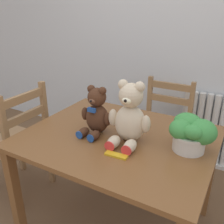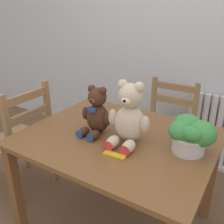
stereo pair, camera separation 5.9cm
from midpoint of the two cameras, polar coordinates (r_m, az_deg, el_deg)
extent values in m
cube|color=silver|center=(2.55, 14.41, 17.45)|extent=(8.00, 0.04, 2.60)
cylinder|color=silver|center=(2.69, 15.56, -2.95)|extent=(0.06, 0.06, 0.76)
cylinder|color=silver|center=(2.68, 17.02, -3.26)|extent=(0.06, 0.06, 0.76)
cylinder|color=silver|center=(2.67, 18.49, -3.56)|extent=(0.06, 0.06, 0.76)
cylinder|color=silver|center=(2.66, 19.98, -3.87)|extent=(0.06, 0.06, 0.76)
cylinder|color=silver|center=(2.65, 21.47, -4.17)|extent=(0.06, 0.06, 0.76)
cylinder|color=silver|center=(2.64, 22.97, -4.48)|extent=(0.06, 0.06, 0.76)
cube|color=silver|center=(2.82, 21.84, -10.97)|extent=(0.78, 0.10, 0.04)
cube|color=brown|center=(1.61, 0.36, -5.88)|extent=(1.19, 0.95, 0.03)
cube|color=brown|center=(1.87, -22.13, -17.22)|extent=(0.06, 0.06, 0.72)
cube|color=brown|center=(2.37, -6.18, -6.36)|extent=(0.06, 0.06, 0.72)
cube|color=brown|center=(2.03, 20.54, -13.39)|extent=(0.06, 0.06, 0.72)
cube|color=#997047|center=(2.34, 10.33, -4.58)|extent=(0.44, 0.44, 0.03)
cube|color=#997047|center=(2.25, 13.07, -13.03)|extent=(0.04, 0.04, 0.43)
cube|color=#997047|center=(2.36, 3.55, -10.49)|extent=(0.04, 0.04, 0.43)
cube|color=#997047|center=(2.47, 16.33, -3.55)|extent=(0.04, 0.04, 0.90)
cube|color=#997047|center=(2.57, 7.64, -1.68)|extent=(0.04, 0.04, 0.90)
cube|color=#997047|center=(2.38, 12.64, 5.80)|extent=(0.36, 0.03, 0.06)
cube|color=#997047|center=(2.42, 12.37, 2.81)|extent=(0.36, 0.03, 0.06)
cube|color=#997047|center=(2.28, -22.19, -6.46)|extent=(0.42, 0.44, 0.03)
cube|color=#997047|center=(2.63, -20.79, -8.10)|extent=(0.04, 0.04, 0.45)
cube|color=#997047|center=(2.03, -23.10, -9.66)|extent=(0.04, 0.04, 0.97)
cube|color=#997047|center=(2.25, -15.27, -5.23)|extent=(0.04, 0.04, 0.97)
cube|color=#997047|center=(1.97, -20.48, 3.03)|extent=(0.03, 0.36, 0.06)
cube|color=#997047|center=(2.02, -19.91, -0.88)|extent=(0.03, 0.36, 0.06)
ellipsoid|color=#472819|center=(1.62, -4.41, -1.47)|extent=(0.16, 0.13, 0.19)
sphere|color=#472819|center=(1.56, -4.57, 3.40)|extent=(0.12, 0.12, 0.12)
sphere|color=#472819|center=(1.53, -3.33, 4.83)|extent=(0.05, 0.05, 0.05)
sphere|color=#472819|center=(1.57, -5.88, 5.29)|extent=(0.05, 0.05, 0.05)
ellipsoid|color=brown|center=(1.53, -5.51, 2.60)|extent=(0.05, 0.05, 0.04)
sphere|color=black|center=(1.52, -5.98, 2.46)|extent=(0.02, 0.02, 0.02)
ellipsoid|color=#472819|center=(1.55, -2.15, -1.67)|extent=(0.05, 0.05, 0.09)
ellipsoid|color=#472819|center=(1.65, -7.23, -0.38)|extent=(0.05, 0.05, 0.09)
ellipsoid|color=#472819|center=(1.55, -5.11, -5.35)|extent=(0.06, 0.10, 0.06)
cylinder|color=#1E4793|center=(1.52, -6.11, -6.05)|extent=(0.05, 0.01, 0.05)
ellipsoid|color=#472819|center=(1.60, -7.61, -4.59)|extent=(0.06, 0.10, 0.06)
cylinder|color=#1E4793|center=(1.57, -8.63, -5.25)|extent=(0.05, 0.01, 0.05)
cube|color=#1E4793|center=(1.54, -5.81, 0.45)|extent=(0.05, 0.02, 0.03)
ellipsoid|color=beige|center=(1.50, 3.03, -2.57)|extent=(0.20, 0.17, 0.23)
sphere|color=beige|center=(1.44, 3.18, 3.82)|extent=(0.14, 0.14, 0.14)
sphere|color=beige|center=(1.40, 5.14, 5.74)|extent=(0.06, 0.06, 0.06)
sphere|color=beige|center=(1.44, 1.36, 6.30)|extent=(0.06, 0.06, 0.06)
ellipsoid|color=white|center=(1.39, 2.28, 2.74)|extent=(0.06, 0.06, 0.05)
sphere|color=black|center=(1.37, 1.84, 2.55)|extent=(0.02, 0.02, 0.02)
ellipsoid|color=beige|center=(1.44, 6.56, -2.77)|extent=(0.06, 0.06, 0.11)
ellipsoid|color=beige|center=(1.52, -0.88, -1.26)|extent=(0.06, 0.06, 0.11)
ellipsoid|color=beige|center=(1.43, 2.94, -7.79)|extent=(0.07, 0.12, 0.07)
cylinder|color=red|center=(1.38, 2.01, -8.85)|extent=(0.06, 0.01, 0.06)
ellipsoid|color=beige|center=(1.46, -0.79, -6.88)|extent=(0.07, 0.12, 0.07)
cylinder|color=red|center=(1.42, -1.82, -7.88)|extent=(0.06, 0.01, 0.06)
cylinder|color=beige|center=(1.49, 16.08, -6.57)|extent=(0.18, 0.18, 0.10)
cylinder|color=beige|center=(1.47, 16.27, -5.06)|extent=(0.19, 0.19, 0.02)
ellipsoid|color=#3D8E42|center=(1.45, 18.61, -4.31)|extent=(0.17, 0.16, 0.14)
ellipsoid|color=#3D8E42|center=(1.50, 17.67, -2.71)|extent=(0.10, 0.08, 0.08)
ellipsoid|color=#3D8E42|center=(1.47, 15.80, -2.34)|extent=(0.16, 0.14, 0.11)
ellipsoid|color=#3D8E42|center=(1.43, 14.42, -3.87)|extent=(0.14, 0.14, 0.11)
ellipsoid|color=#3D8E42|center=(1.39, 16.84, -4.46)|extent=(0.11, 0.09, 0.08)
cube|color=gold|center=(1.40, -0.27, -9.85)|extent=(0.13, 0.05, 0.01)
camera|label=1|loc=(0.03, -91.11, -0.47)|focal=40.00mm
camera|label=2|loc=(0.03, 88.89, 0.47)|focal=40.00mm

